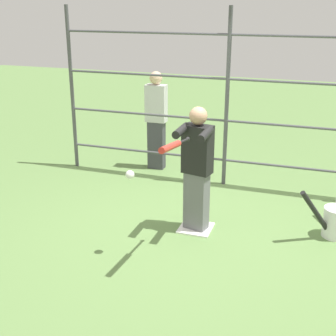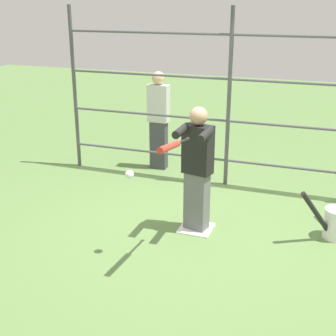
{
  "view_description": "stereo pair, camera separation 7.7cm",
  "coord_description": "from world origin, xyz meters",
  "px_view_note": "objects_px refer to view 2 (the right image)",
  "views": [
    {
      "loc": [
        -1.36,
        5.08,
        2.72
      ],
      "look_at": [
        0.25,
        0.34,
        0.9
      ],
      "focal_mm": 50.0,
      "sensor_mm": 36.0,
      "label": 1
    },
    {
      "loc": [
        -1.43,
        5.05,
        2.72
      ],
      "look_at": [
        0.25,
        0.34,
        0.9
      ],
      "focal_mm": 50.0,
      "sensor_mm": 36.0,
      "label": 2
    }
  ],
  "objects_px": {
    "softball_in_flight": "(129,175)",
    "bystander_behind_fence": "(159,119)",
    "baseball_bat_swinging": "(172,146)",
    "bat_bucket": "(336,221)",
    "batter": "(197,166)"
  },
  "relations": [
    {
      "from": "baseball_bat_swinging",
      "to": "bat_bucket",
      "type": "height_order",
      "value": "baseball_bat_swinging"
    },
    {
      "from": "batter",
      "to": "softball_in_flight",
      "type": "distance_m",
      "value": 0.98
    },
    {
      "from": "bystander_behind_fence",
      "to": "baseball_bat_swinging",
      "type": "bearing_deg",
      "value": 113.17
    },
    {
      "from": "baseball_bat_swinging",
      "to": "bat_bucket",
      "type": "relative_size",
      "value": 0.9
    },
    {
      "from": "softball_in_flight",
      "to": "bat_bucket",
      "type": "height_order",
      "value": "softball_in_flight"
    },
    {
      "from": "softball_in_flight",
      "to": "bystander_behind_fence",
      "type": "distance_m",
      "value": 2.89
    },
    {
      "from": "bystander_behind_fence",
      "to": "softball_in_flight",
      "type": "bearing_deg",
      "value": 104.6
    },
    {
      "from": "softball_in_flight",
      "to": "bat_bucket",
      "type": "distance_m",
      "value": 2.57
    },
    {
      "from": "softball_in_flight",
      "to": "bystander_behind_fence",
      "type": "bearing_deg",
      "value": -75.4
    },
    {
      "from": "baseball_bat_swinging",
      "to": "bat_bucket",
      "type": "xyz_separation_m",
      "value": [
        -1.64,
        -1.28,
        -1.15
      ]
    },
    {
      "from": "baseball_bat_swinging",
      "to": "softball_in_flight",
      "type": "bearing_deg",
      "value": -8.76
    },
    {
      "from": "batter",
      "to": "bat_bucket",
      "type": "distance_m",
      "value": 1.79
    },
    {
      "from": "batter",
      "to": "bat_bucket",
      "type": "height_order",
      "value": "batter"
    },
    {
      "from": "bat_bucket",
      "to": "bystander_behind_fence",
      "type": "bearing_deg",
      "value": -29.05
    },
    {
      "from": "baseball_bat_swinging",
      "to": "bystander_behind_fence",
      "type": "distance_m",
      "value": 3.16
    }
  ]
}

